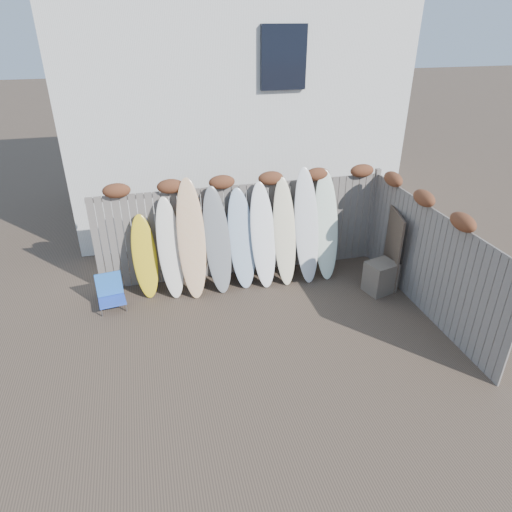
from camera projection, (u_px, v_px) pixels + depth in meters
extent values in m
plane|color=#493A2D|center=(273.00, 337.00, 8.00)|extent=(80.00, 80.00, 0.00)
cube|color=slate|center=(242.00, 230.00, 9.58)|extent=(6.00, 0.10, 2.00)
cube|color=slate|center=(373.00, 214.00, 10.21)|extent=(0.10, 0.10, 2.10)
ellipsoid|color=brown|center=(116.00, 191.00, 8.52)|extent=(0.52, 0.28, 0.28)
ellipsoid|color=brown|center=(170.00, 186.00, 8.73)|extent=(0.52, 0.28, 0.28)
ellipsoid|color=brown|center=(222.00, 182.00, 8.95)|extent=(0.52, 0.28, 0.28)
ellipsoid|color=brown|center=(271.00, 178.00, 9.16)|extent=(0.52, 0.28, 0.28)
ellipsoid|color=brown|center=(317.00, 174.00, 9.38)|extent=(0.52, 0.28, 0.28)
ellipsoid|color=brown|center=(362.00, 171.00, 9.60)|extent=(0.52, 0.28, 0.28)
cube|color=slate|center=(428.00, 262.00, 8.35)|extent=(0.10, 4.40, 2.00)
ellipsoid|color=brown|center=(463.00, 222.00, 7.23)|extent=(0.28, 0.56, 0.28)
ellipsoid|color=brown|center=(424.00, 198.00, 8.17)|extent=(0.28, 0.56, 0.28)
ellipsoid|color=brown|center=(393.00, 179.00, 9.11)|extent=(0.28, 0.56, 0.28)
cube|color=silver|center=(226.00, 99.00, 12.27)|extent=(8.00, 5.00, 6.00)
cube|color=black|center=(284.00, 58.00, 9.69)|extent=(1.00, 0.12, 1.30)
cube|color=blue|center=(112.00, 301.00, 8.69)|extent=(0.54, 0.49, 0.03)
cube|color=#235DB1|center=(109.00, 284.00, 8.77)|extent=(0.50, 0.21, 0.45)
cylinder|color=#A1A2A8|center=(102.00, 312.00, 8.51)|extent=(0.03, 0.03, 0.18)
cylinder|color=#B6B5BD|center=(100.00, 302.00, 8.81)|extent=(0.03, 0.03, 0.18)
cylinder|color=#A3A3AA|center=(126.00, 307.00, 8.66)|extent=(0.03, 0.03, 0.18)
cylinder|color=#B6B5BD|center=(124.00, 297.00, 8.96)|extent=(0.03, 0.03, 0.18)
cube|color=#65564C|center=(380.00, 277.00, 9.20)|extent=(0.66, 0.59, 0.65)
cube|color=#3F3526|center=(392.00, 248.00, 9.35)|extent=(0.30, 1.02, 1.57)
ellipsoid|color=gold|center=(145.00, 257.00, 8.94)|extent=(0.52, 0.62, 1.62)
ellipsoid|color=silver|center=(170.00, 248.00, 8.89)|extent=(0.53, 0.73, 1.95)
ellipsoid|color=#F3BB6D|center=(191.00, 239.00, 8.86)|extent=(0.56, 0.82, 2.29)
ellipsoid|color=slate|center=(217.00, 241.00, 9.04)|extent=(0.60, 0.79, 2.08)
ellipsoid|color=#9CB2CA|center=(242.00, 239.00, 9.22)|extent=(0.58, 0.74, 1.99)
ellipsoid|color=white|center=(263.00, 236.00, 9.24)|extent=(0.52, 0.75, 2.09)
ellipsoid|color=#F9EBBF|center=(285.00, 232.00, 9.32)|extent=(0.49, 0.77, 2.15)
ellipsoid|color=silver|center=(307.00, 226.00, 9.39)|extent=(0.53, 0.83, 2.31)
ellipsoid|color=white|center=(326.00, 225.00, 9.52)|extent=(0.57, 0.82, 2.22)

